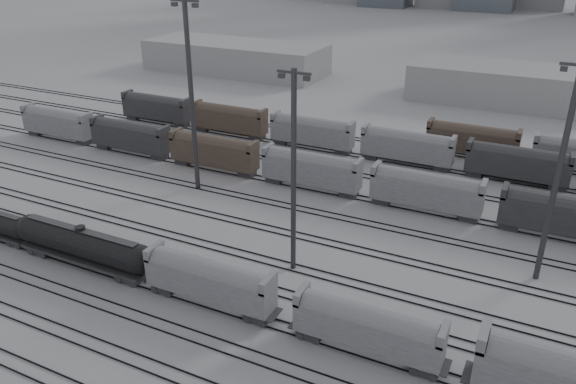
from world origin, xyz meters
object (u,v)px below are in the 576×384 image
at_px(hopper_car_b, 368,326).
at_px(light_mast_c, 294,170).
at_px(tank_car_b, 83,244).
at_px(hopper_car_a, 209,279).

height_order(hopper_car_b, light_mast_c, light_mast_c).
bearing_deg(light_mast_c, tank_car_b, -154.95).
distance_m(tank_car_b, light_mast_c, 25.45).
xyz_separation_m(tank_car_b, hopper_car_b, (33.63, 0.00, 0.21)).
height_order(tank_car_b, hopper_car_a, hopper_car_a).
distance_m(tank_car_b, hopper_car_a, 16.97).
relative_size(hopper_car_b, light_mast_c, 0.60).
bearing_deg(hopper_car_b, tank_car_b, -180.00).
bearing_deg(hopper_car_a, tank_car_b, -180.00).
bearing_deg(hopper_car_a, light_mast_c, 65.81).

